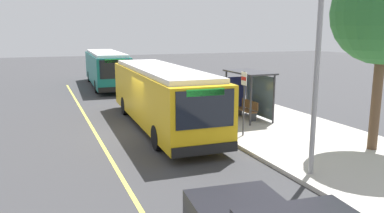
{
  "coord_description": "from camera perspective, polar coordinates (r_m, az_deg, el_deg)",
  "views": [
    {
      "loc": [
        16.88,
        -4.43,
        4.61
      ],
      "look_at": [
        2.67,
        1.32,
        1.59
      ],
      "focal_mm": 35.59,
      "sensor_mm": 36.0,
      "label": 1
    }
  ],
  "objects": [
    {
      "name": "ground_plane",
      "position": [
        18.05,
        -7.08,
        -3.76
      ],
      "size": [
        120.0,
        120.0,
        0.0
      ],
      "primitive_type": "plane",
      "color": "#38383A"
    },
    {
      "name": "sidewalk_curb",
      "position": [
        20.35,
        9.46,
        -1.9
      ],
      "size": [
        44.0,
        6.4,
        0.15
      ],
      "primitive_type": "cube",
      "color": "#B7B2A8",
      "rests_on": "ground_plane"
    },
    {
      "name": "lane_stripe_center",
      "position": [
        17.64,
        -14.02,
        -4.35
      ],
      "size": [
        36.0,
        0.14,
        0.01
      ],
      "primitive_type": "cube",
      "color": "#E0D64C",
      "rests_on": "ground_plane"
    },
    {
      "name": "transit_bus_main",
      "position": [
        18.55,
        -4.67,
        1.8
      ],
      "size": [
        11.61,
        2.93,
        2.95
      ],
      "color": "gold",
      "rests_on": "ground_plane"
    },
    {
      "name": "transit_bus_second",
      "position": [
        33.49,
        -12.77,
        5.72
      ],
      "size": [
        11.61,
        3.13,
        2.95
      ],
      "color": "#146B66",
      "rests_on": "ground_plane"
    },
    {
      "name": "bus_shelter",
      "position": [
        20.02,
        8.69,
        3.27
      ],
      "size": [
        2.9,
        1.6,
        2.48
      ],
      "color": "#333338",
      "rests_on": "sidewalk_curb"
    },
    {
      "name": "waiting_bench",
      "position": [
        20.08,
        8.25,
        -0.42
      ],
      "size": [
        1.6,
        0.48,
        0.95
      ],
      "color": "brown",
      "rests_on": "sidewalk_curb"
    },
    {
      "name": "route_sign_post",
      "position": [
        16.5,
        7.78,
        1.77
      ],
      "size": [
        0.44,
        0.08,
        2.8
      ],
      "color": "#333338",
      "rests_on": "sidewalk_curb"
    },
    {
      "name": "pedestrian_commuter",
      "position": [
        20.02,
        4.4,
        1.04
      ],
      "size": [
        0.24,
        0.4,
        1.69
      ],
      "color": "#282D47",
      "rests_on": "sidewalk_curb"
    },
    {
      "name": "utility_pole",
      "position": [
        12.23,
        18.16,
        4.67
      ],
      "size": [
        0.16,
        0.16,
        6.4
      ],
      "primitive_type": "cylinder",
      "color": "gray",
      "rests_on": "sidewalk_curb"
    }
  ]
}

